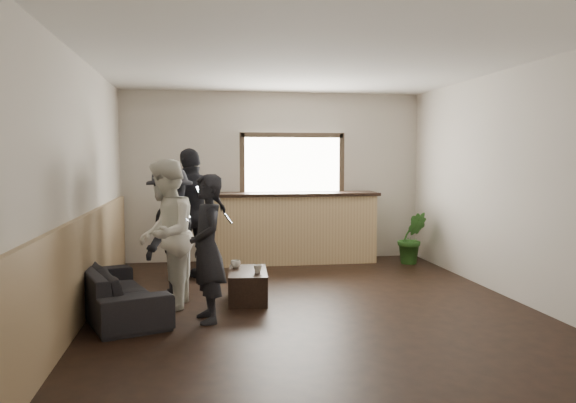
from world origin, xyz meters
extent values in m
cube|color=black|center=(0.00, 0.00, 0.00)|extent=(5.00, 6.00, 0.01)
cube|color=silver|center=(0.00, 0.00, 2.80)|extent=(5.00, 6.00, 0.01)
cube|color=beige|center=(0.00, 3.00, 1.40)|extent=(5.00, 0.01, 2.80)
cube|color=beige|center=(0.00, -3.00, 1.40)|extent=(5.00, 0.01, 2.80)
cube|color=beige|center=(-2.50, 0.00, 1.40)|extent=(0.01, 6.00, 2.80)
cube|color=beige|center=(2.50, 0.00, 1.40)|extent=(0.01, 6.00, 2.80)
cube|color=#9F8159|center=(-2.47, 0.00, 0.55)|extent=(0.06, 5.90, 1.10)
cube|color=tan|center=(0.30, 2.68, 0.55)|extent=(2.60, 0.60, 1.10)
cube|color=black|center=(0.30, 2.68, 1.12)|extent=(2.70, 0.68, 0.05)
cube|color=white|center=(0.30, 2.96, 1.60)|extent=(1.60, 0.06, 0.90)
cube|color=#3F3326|center=(0.30, 2.93, 2.09)|extent=(1.72, 0.08, 0.08)
cube|color=#3F3326|center=(-0.54, 2.93, 1.60)|extent=(0.08, 0.08, 1.06)
cube|color=#3F3326|center=(1.14, 2.93, 1.60)|extent=(0.08, 0.08, 1.06)
imported|color=black|center=(-2.15, -0.05, 0.27)|extent=(1.32, 1.97, 0.54)
cube|color=black|center=(-0.68, 0.32, 0.18)|extent=(0.51, 0.84, 0.36)
imported|color=silver|center=(-0.81, 0.52, 0.41)|extent=(0.17, 0.17, 0.10)
imported|color=silver|center=(-0.58, 0.18, 0.41)|extent=(0.14, 0.14, 0.09)
imported|color=#2D6623|center=(2.15, 2.25, 0.42)|extent=(0.51, 0.44, 0.84)
imported|color=black|center=(-1.17, -0.47, 0.77)|extent=(0.48, 0.63, 1.55)
cube|color=black|center=(-0.95, -0.43, 1.08)|extent=(0.10, 0.09, 0.12)
cube|color=white|center=(-0.95, -0.43, 1.09)|extent=(0.09, 0.08, 0.11)
imported|color=white|center=(-1.63, 0.09, 0.85)|extent=(0.74, 0.90, 1.70)
cube|color=black|center=(-1.41, 0.06, 1.06)|extent=(0.10, 0.08, 0.12)
cube|color=white|center=(-1.41, 0.06, 1.06)|extent=(0.08, 0.07, 0.11)
imported|color=black|center=(-1.61, 0.83, 0.81)|extent=(0.97, 1.19, 1.61)
cube|color=black|center=(-1.41, 0.74, 1.02)|extent=(0.11, 0.10, 0.12)
cube|color=white|center=(-1.41, 0.74, 1.03)|extent=(0.10, 0.09, 0.11)
imported|color=black|center=(-1.35, 1.61, 0.93)|extent=(1.17, 0.93, 1.85)
cube|color=black|center=(-1.24, 1.41, 1.27)|extent=(0.11, 0.11, 0.12)
cube|color=white|center=(-1.24, 1.41, 1.27)|extent=(0.09, 0.10, 0.11)
camera|label=1|loc=(-1.25, -6.32, 1.71)|focal=35.00mm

